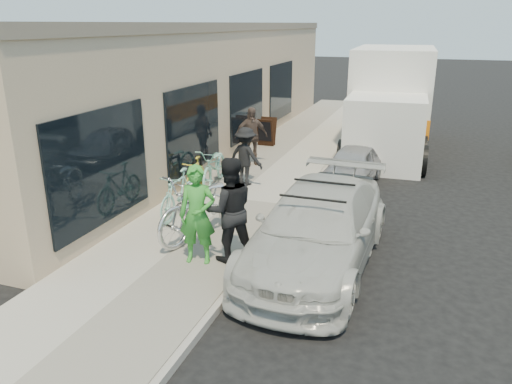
% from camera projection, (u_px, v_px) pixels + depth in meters
% --- Properties ---
extents(ground, '(120.00, 120.00, 0.00)m').
position_uv_depth(ground, '(275.00, 271.00, 8.91)').
color(ground, black).
rests_on(ground, ground).
extents(sidewalk, '(3.00, 34.00, 0.15)m').
position_uv_depth(sidewalk, '(233.00, 201.00, 12.20)').
color(sidewalk, '#A39D92').
rests_on(sidewalk, ground).
extents(curb, '(0.12, 34.00, 0.13)m').
position_uv_depth(curb, '(295.00, 209.00, 11.71)').
color(curb, '#9A948C').
rests_on(curb, ground).
extents(storefront, '(3.60, 20.00, 4.22)m').
position_uv_depth(storefront, '(199.00, 87.00, 17.01)').
color(storefront, tan).
rests_on(storefront, ground).
extents(bike_rack, '(0.10, 0.57, 0.80)m').
position_uv_depth(bike_rack, '(197.00, 171.00, 12.68)').
color(bike_rack, black).
rests_on(bike_rack, sidewalk).
extents(sandwich_board, '(0.59, 0.59, 0.95)m').
position_uv_depth(sandwich_board, '(266.00, 132.00, 17.27)').
color(sandwich_board, black).
rests_on(sandwich_board, sidewalk).
extents(sedan_white, '(2.16, 4.98, 1.47)m').
position_uv_depth(sedan_white, '(318.00, 228.00, 8.94)').
color(sedan_white, beige).
rests_on(sedan_white, ground).
extents(sedan_silver, '(1.51, 3.19, 1.05)m').
position_uv_depth(sedan_silver, '(352.00, 166.00, 13.48)').
color(sedan_silver, '#A6A5AB').
rests_on(sedan_silver, ground).
extents(moving_truck, '(2.86, 7.03, 3.40)m').
position_uv_depth(moving_truck, '(390.00, 105.00, 17.33)').
color(moving_truck, white).
rests_on(moving_truck, ground).
extents(tandem_bike, '(1.59, 2.68, 1.33)m').
position_uv_depth(tandem_bike, '(205.00, 204.00, 9.84)').
color(tandem_bike, silver).
rests_on(tandem_bike, sidewalk).
extents(woman_rider, '(0.73, 0.56, 1.77)m').
position_uv_depth(woman_rider, '(197.00, 215.00, 8.68)').
color(woman_rider, green).
rests_on(woman_rider, sidewalk).
extents(man_standing, '(1.16, 1.10, 1.89)m').
position_uv_depth(man_standing, '(229.00, 210.00, 8.75)').
color(man_standing, black).
rests_on(man_standing, sidewalk).
extents(cruiser_bike_a, '(0.50, 1.70, 1.02)m').
position_uv_depth(cruiser_bike_a, '(179.00, 194.00, 10.91)').
color(cruiser_bike_a, '#8BD0BC').
rests_on(cruiser_bike_a, sidewalk).
extents(cruiser_bike_b, '(0.96, 2.05, 1.03)m').
position_uv_depth(cruiser_bike_b, '(215.00, 166.00, 12.98)').
color(cruiser_bike_b, '#8BD0BC').
rests_on(cruiser_bike_b, sidewalk).
extents(cruiser_bike_c, '(0.60, 1.51, 0.89)m').
position_uv_depth(cruiser_bike_c, '(195.00, 176.00, 12.42)').
color(cruiser_bike_c, yellow).
rests_on(cruiser_bike_c, sidewalk).
extents(bystander_a, '(1.11, 0.82, 1.53)m').
position_uv_depth(bystander_a, '(246.00, 156.00, 12.97)').
color(bystander_a, black).
rests_on(bystander_a, sidewalk).
extents(bystander_b, '(1.07, 0.91, 1.72)m').
position_uv_depth(bystander_b, '(251.00, 136.00, 14.86)').
color(bystander_b, '#4E3E38').
rests_on(bystander_b, sidewalk).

